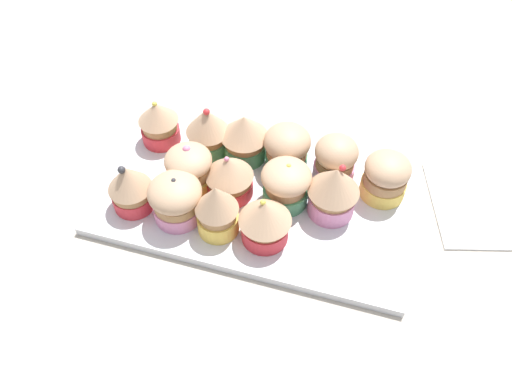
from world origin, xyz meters
TOP-DOWN VIEW (x-y plane):
  - ground_plane at (0.00, 0.00)cm, footprint 180.00×180.00cm
  - baking_tray at (0.00, 0.00)cm, footprint 41.18×22.53cm
  - cupcake_0 at (-15.83, -5.50)cm, footprint 5.95×5.95cm
  - cupcake_1 at (-9.07, -6.22)cm, footprint 5.69×5.69cm
  - cupcake_2 at (-2.38, -6.78)cm, footprint 6.32×6.32cm
  - cupcake_3 at (3.64, -6.87)cm, footprint 6.56×6.56cm
  - cupcake_4 at (8.74, -6.26)cm, footprint 5.96×5.96cm
  - cupcake_5 at (16.27, -6.68)cm, footprint 5.65×5.65cm
  - cupcake_6 at (-9.82, -0.65)cm, footprint 6.52×6.52cm
  - cupcake_7 at (-3.77, -0.65)cm, footprint 6.43×6.43cm
  - cupcake_8 at (3.59, -0.02)cm, footprint 6.33×6.33cm
  - cupcake_9 at (8.88, 0.51)cm, footprint 6.15×6.15cm
  - cupcake_10 at (-2.78, 5.70)cm, footprint 6.44×6.44cm
  - cupcake_11 at (3.14, 6.08)cm, footprint 5.34×5.34cm
  - cupcake_12 at (8.73, 5.57)cm, footprint 6.73×6.73cm
  - cupcake_13 at (14.91, 5.53)cm, footprint 5.58×5.58cm
  - napkin at (-28.01, -7.73)cm, footprint 14.06×16.63cm

SIDE VIEW (x-z plane):
  - ground_plane at x=0.00cm, z-range -3.00..0.00cm
  - napkin at x=-28.01cm, z-range 0.00..0.60cm
  - baking_tray at x=0.00cm, z-range 0.00..1.20cm
  - cupcake_8 at x=3.59cm, z-range 1.15..7.83cm
  - cupcake_0 at x=-15.83cm, z-range 1.22..7.86cm
  - cupcake_7 at x=-3.77cm, z-range 1.25..7.85cm
  - cupcake_12 at x=8.73cm, z-range 1.23..8.03cm
  - cupcake_9 at x=8.88cm, z-range 1.09..8.19cm
  - cupcake_2 at x=-2.38cm, z-range 1.29..8.04cm
  - cupcake_5 at x=16.27cm, z-range 1.14..8.20cm
  - cupcake_10 at x=-2.78cm, z-range 1.26..8.12cm
  - cupcake_1 at x=-9.07cm, z-range 1.23..8.48cm
  - cupcake_13 at x=14.91cm, z-range 1.14..8.64cm
  - cupcake_3 at x=3.64cm, z-range 1.42..8.86cm
  - cupcake_11 at x=3.14cm, z-range 1.28..9.22cm
  - cupcake_6 at x=-9.82cm, z-range 1.26..9.41cm
  - cupcake_4 at x=8.74cm, z-range 1.28..9.48cm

